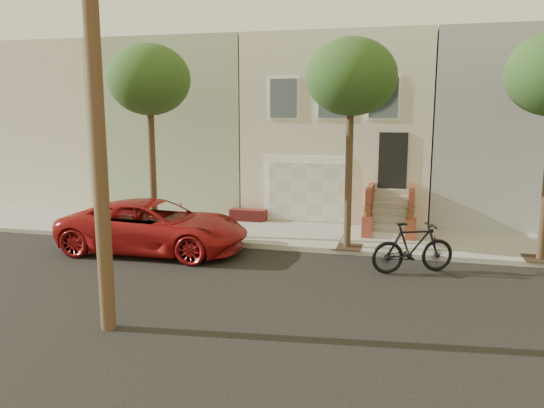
# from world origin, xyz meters

# --- Properties ---
(ground) EXTENTS (90.00, 90.00, 0.00)m
(ground) POSITION_xyz_m (0.00, 0.00, 0.00)
(ground) COLOR black
(ground) RESTS_ON ground
(sidewalk) EXTENTS (40.00, 3.70, 0.15)m
(sidewalk) POSITION_xyz_m (0.00, 5.35, 0.07)
(sidewalk) COLOR gray
(sidewalk) RESTS_ON ground
(house_row) EXTENTS (33.10, 11.70, 7.00)m
(house_row) POSITION_xyz_m (0.00, 11.19, 3.64)
(house_row) COLOR beige
(house_row) RESTS_ON sidewalk
(tree_left) EXTENTS (2.70, 2.57, 6.30)m
(tree_left) POSITION_xyz_m (-5.50, 3.90, 5.26)
(tree_left) COLOR #2D2116
(tree_left) RESTS_ON sidewalk
(tree_mid) EXTENTS (2.70, 2.57, 6.30)m
(tree_mid) POSITION_xyz_m (1.00, 3.90, 5.26)
(tree_mid) COLOR #2D2116
(tree_mid) RESTS_ON sidewalk
(pickup_truck) EXTENTS (5.82, 2.80, 1.60)m
(pickup_truck) POSITION_xyz_m (-4.77, 2.44, 0.80)
(pickup_truck) COLOR maroon
(pickup_truck) RESTS_ON ground
(motorcycle) EXTENTS (2.38, 1.55, 1.39)m
(motorcycle) POSITION_xyz_m (2.95, 2.18, 0.70)
(motorcycle) COLOR black
(motorcycle) RESTS_ON ground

